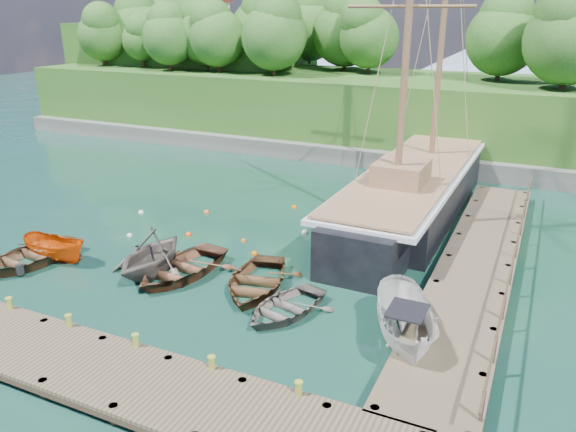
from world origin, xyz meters
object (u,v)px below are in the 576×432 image
cabin_boat_white (404,346)px  motorboat_orange (57,260)px  rowboat_0 (31,263)px  rowboat_4 (256,289)px  schooner (414,194)px  rowboat_2 (181,275)px  rowboat_3 (285,314)px  rowboat_1 (153,274)px

cabin_boat_white → motorboat_orange: bearing=157.5°
rowboat_0 → rowboat_4: 11.08m
rowboat_0 → schooner: bearing=53.0°
rowboat_0 → cabin_boat_white: cabin_boat_white is taller
rowboat_2 → rowboat_4: (3.67, 0.26, 0.00)m
motorboat_orange → cabin_boat_white: cabin_boat_white is taller
motorboat_orange → schooner: (13.79, 13.99, 1.15)m
rowboat_3 → cabin_boat_white: bearing=12.2°
rowboat_2 → rowboat_3: size_ratio=1.27×
rowboat_3 → cabin_boat_white: size_ratio=0.78×
schooner → motorboat_orange: bearing=-133.7°
rowboat_1 → motorboat_orange: size_ratio=1.19×
rowboat_1 → rowboat_2: rowboat_1 is taller
rowboat_0 → schooner: schooner is taller
rowboat_3 → schooner: bearing=97.5°
rowboat_0 → rowboat_4: bearing=19.3°
rowboat_3 → motorboat_orange: size_ratio=1.10×
motorboat_orange → schooner: schooner is taller
rowboat_2 → motorboat_orange: (-6.33, -1.17, 0.00)m
rowboat_0 → motorboat_orange: size_ratio=1.34×
rowboat_1 → rowboat_3: (6.94, -0.64, 0.00)m
rowboat_0 → rowboat_3: 12.91m
rowboat_0 → rowboat_4: size_ratio=1.00×
rowboat_4 → cabin_boat_white: size_ratio=0.95×
rowboat_1 → cabin_boat_white: bearing=-8.0°
rowboat_2 → rowboat_4: bearing=10.7°
rowboat_3 → schooner: (1.76, 13.91, 1.15)m
rowboat_0 → rowboat_2: size_ratio=0.96×
rowboat_4 → rowboat_3: bearing=-45.5°
rowboat_2 → motorboat_orange: size_ratio=1.40×
rowboat_0 → rowboat_1: size_ratio=1.13×
cabin_boat_white → schooner: 14.50m
rowboat_4 → cabin_boat_white: cabin_boat_white is taller
rowboat_3 → rowboat_4: 2.43m
rowboat_2 → motorboat_orange: motorboat_orange is taller
rowboat_0 → cabin_boat_white: 17.72m
rowboat_3 → rowboat_1: bearing=-170.5°
cabin_boat_white → schooner: schooner is taller
rowboat_1 → schooner: size_ratio=0.15×
rowboat_3 → rowboat_2: bearing=-176.0°
rowboat_1 → schooner: 15.91m
rowboat_4 → cabin_boat_white: (6.85, -1.56, 0.00)m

